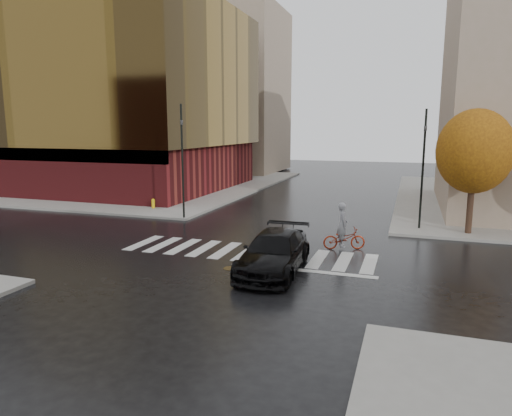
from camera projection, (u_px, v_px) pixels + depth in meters
The scene contains 12 objects.
ground at pixel (244, 255), 20.56m from camera, with size 120.00×120.00×0.00m, color black.
sidewalk_nw at pixel (123, 183), 46.79m from camera, with size 30.00×30.00×0.15m, color gray.
crosswalk at pixel (247, 252), 21.03m from camera, with size 12.00×3.00×0.01m, color silver.
office_glass at pixel (91, 99), 42.86m from camera, with size 27.00×19.00×16.00m.
building_nw_far at pixel (227, 92), 58.35m from camera, with size 14.00×12.00×20.00m, color gray.
tree_ne_a at pixel (475, 152), 23.50m from camera, with size 3.80×3.80×6.50m.
sedan at pixel (274, 252), 18.12m from camera, with size 2.21×5.44×1.58m, color black.
cyclist at pixel (343, 233), 21.46m from camera, with size 2.08×1.33×2.24m.
traffic_light_nw at pixel (182, 155), 27.72m from camera, with size 0.21×0.19×6.92m.
traffic_light_ne at pixel (423, 163), 24.79m from camera, with size 0.18×0.20×6.52m.
fire_hydrant at pixel (153, 203), 31.57m from camera, with size 0.24×0.24×0.67m.
manhole at pixel (230, 268), 18.65m from camera, with size 0.55×0.55×0.01m, color #513D1C.
Camera 1 is at (6.94, -18.63, 5.70)m, focal length 32.00 mm.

